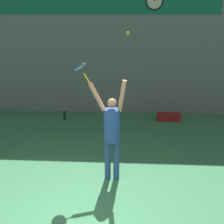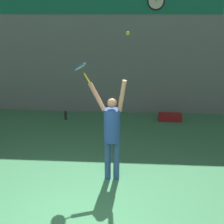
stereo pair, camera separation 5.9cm
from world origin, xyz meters
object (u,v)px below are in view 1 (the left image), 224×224
Objects in this scene: tennis_racket at (81,68)px; tennis_ball at (128,33)px; tennis_player at (112,130)px; scoreboard_clock at (155,1)px; equipment_bag at (169,117)px; water_bottle at (64,116)px.

tennis_ball is at bearing -24.26° from tennis_racket.
tennis_racket is at bearing 152.70° from tennis_player.
scoreboard_clock reaches higher than equipment_bag.
tennis_ball is at bearing -108.78° from equipment_bag.
equipment_bag is at bearing -53.41° from scoreboard_clock.
tennis_player reaches higher than water_bottle.
tennis_ball reaches higher than water_bottle.
water_bottle is (-2.13, 3.85, -2.95)m from tennis_ball.
equipment_bag is (2.33, 3.55, -2.23)m from tennis_racket.
tennis_racket reaches higher than water_bottle.
tennis_ball is 5.30m from water_bottle.
tennis_player is 2.93× the size of equipment_bag.
tennis_player is 7.11× the size of water_bottle.
scoreboard_clock is 0.26× the size of tennis_player.
scoreboard_clock reaches higher than water_bottle.
tennis_ball is (0.97, -0.44, 0.73)m from tennis_racket.
equipment_bag is at bearing 56.75° from tennis_racket.
scoreboard_clock is 1.84× the size of water_bottle.
tennis_player is at bearing -103.13° from scoreboard_clock.
water_bottle is 3.49m from equipment_bag.
scoreboard_clock is 4.87m from tennis_ball.
tennis_racket is at bearing -71.23° from water_bottle.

